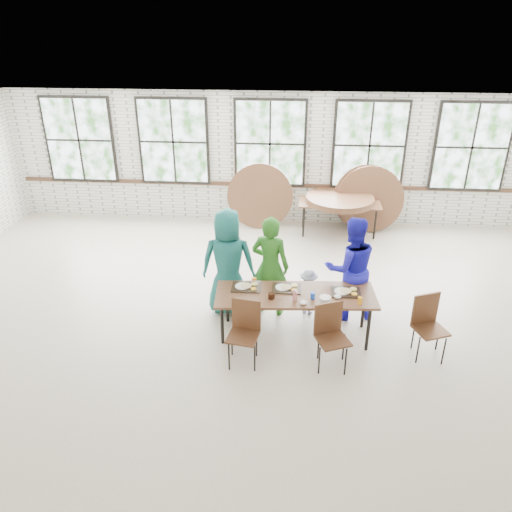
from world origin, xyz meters
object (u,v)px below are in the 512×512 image
at_px(storage_table, 339,204).
at_px(chair_near_left, 245,327).
at_px(chair_near_right, 330,330).
at_px(dining_table, 295,297).

bearing_deg(storage_table, chair_near_left, -107.66).
xyz_separation_m(chair_near_left, chair_near_right, (1.20, 0.01, 0.00)).
distance_m(dining_table, chair_near_right, 0.82).
distance_m(chair_near_left, storage_table, 4.99).
bearing_deg(chair_near_right, storage_table, 62.48).
xyz_separation_m(dining_table, storage_table, (0.95, 4.06, -0.00)).
relative_size(chair_near_left, chair_near_right, 1.00).
distance_m(chair_near_left, chair_near_right, 1.20).
relative_size(chair_near_right, storage_table, 0.52).
height_order(dining_table, chair_near_right, chair_near_right).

